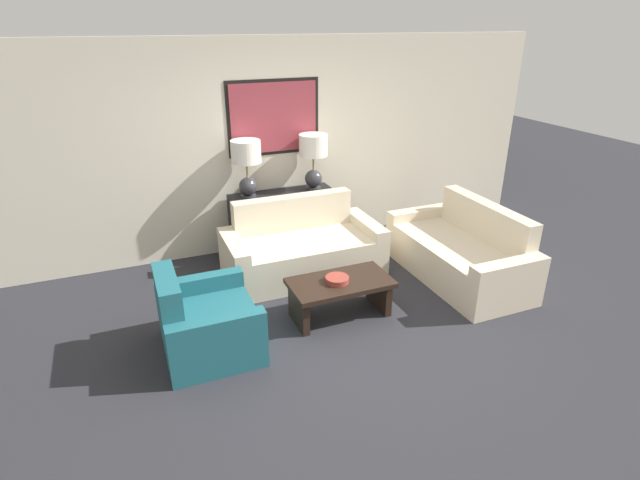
% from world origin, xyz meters
% --- Properties ---
extents(ground_plane, '(20.00, 20.00, 0.00)m').
position_xyz_m(ground_plane, '(0.00, 0.00, 0.00)').
color(ground_plane, '#28282D').
extents(back_wall, '(7.62, 0.12, 2.65)m').
position_xyz_m(back_wall, '(0.00, 2.43, 1.33)').
color(back_wall, beige).
rests_on(back_wall, ground_plane).
extents(console_table, '(1.34, 0.40, 0.79)m').
position_xyz_m(console_table, '(0.00, 2.15, 0.40)').
color(console_table, black).
rests_on(console_table, ground_plane).
extents(table_lamp_left, '(0.36, 0.36, 0.71)m').
position_xyz_m(table_lamp_left, '(-0.43, 2.15, 1.25)').
color(table_lamp_left, '#333338').
rests_on(table_lamp_left, console_table).
extents(table_lamp_right, '(0.36, 0.36, 0.71)m').
position_xyz_m(table_lamp_right, '(0.43, 2.15, 1.25)').
color(table_lamp_right, '#333338').
rests_on(table_lamp_right, console_table).
extents(couch_by_back_wall, '(1.83, 0.89, 0.87)m').
position_xyz_m(couch_by_back_wall, '(0.00, 1.44, 0.29)').
color(couch_by_back_wall, beige).
rests_on(couch_by_back_wall, ground_plane).
extents(couch_by_side, '(0.89, 1.83, 0.87)m').
position_xyz_m(couch_by_side, '(1.69, 0.63, 0.29)').
color(couch_by_side, beige).
rests_on(couch_by_side, ground_plane).
extents(coffee_table, '(1.03, 0.55, 0.41)m').
position_xyz_m(coffee_table, '(0.02, 0.38, 0.29)').
color(coffee_table, black).
rests_on(coffee_table, ground_plane).
extents(decorative_bowl, '(0.24, 0.24, 0.06)m').
position_xyz_m(decorative_bowl, '(-0.02, 0.37, 0.44)').
color(decorative_bowl, '#93382D').
rests_on(decorative_bowl, coffee_table).
extents(armchair_near_back_wall, '(0.83, 0.94, 0.82)m').
position_xyz_m(armchair_near_back_wall, '(-1.36, 0.33, 0.28)').
color(armchair_near_back_wall, '#1E5B66').
rests_on(armchair_near_back_wall, ground_plane).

